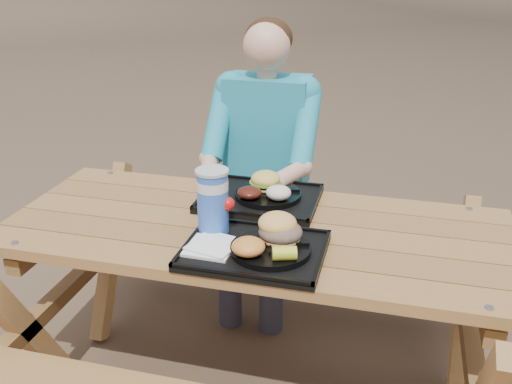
# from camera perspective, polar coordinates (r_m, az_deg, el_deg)

# --- Properties ---
(picnic_table) EXTENTS (1.80, 1.49, 0.75)m
(picnic_table) POSITION_cam_1_polar(r_m,az_deg,el_deg) (2.23, -0.00, -12.00)
(picnic_table) COLOR #999999
(picnic_table) RESTS_ON ground
(tray_near) EXTENTS (0.45, 0.35, 0.02)m
(tray_near) POSITION_cam_1_polar(r_m,az_deg,el_deg) (1.85, -0.16, -5.96)
(tray_near) COLOR black
(tray_near) RESTS_ON picnic_table
(tray_far) EXTENTS (0.45, 0.35, 0.02)m
(tray_far) POSITION_cam_1_polar(r_m,az_deg,el_deg) (2.22, 0.40, -0.74)
(tray_far) COLOR black
(tray_far) RESTS_ON picnic_table
(plate_near) EXTENTS (0.26, 0.26, 0.02)m
(plate_near) POSITION_cam_1_polar(r_m,az_deg,el_deg) (1.83, 1.48, -5.70)
(plate_near) COLOR black
(plate_near) RESTS_ON tray_near
(plate_far) EXTENTS (0.26, 0.26, 0.02)m
(plate_far) POSITION_cam_1_polar(r_m,az_deg,el_deg) (2.22, 1.22, -0.25)
(plate_far) COLOR black
(plate_far) RESTS_ON tray_far
(napkin_stack) EXTENTS (0.16, 0.16, 0.02)m
(napkin_stack) POSITION_cam_1_polar(r_m,az_deg,el_deg) (1.85, -4.57, -5.44)
(napkin_stack) COLOR white
(napkin_stack) RESTS_ON tray_near
(soda_cup) EXTENTS (0.11, 0.11, 0.21)m
(soda_cup) POSITION_cam_1_polar(r_m,az_deg,el_deg) (1.92, -4.34, -1.03)
(soda_cup) COLOR blue
(soda_cup) RESTS_ON tray_near
(condiment_bbq) EXTENTS (0.05, 0.05, 0.03)m
(condiment_bbq) POSITION_cam_1_polar(r_m,az_deg,el_deg) (1.94, 0.96, -3.71)
(condiment_bbq) COLOR black
(condiment_bbq) RESTS_ON tray_near
(condiment_mustard) EXTENTS (0.05, 0.05, 0.03)m
(condiment_mustard) POSITION_cam_1_polar(r_m,az_deg,el_deg) (1.94, 2.41, -3.75)
(condiment_mustard) COLOR yellow
(condiment_mustard) RESTS_ON tray_near
(sandwich) EXTENTS (0.13, 0.13, 0.14)m
(sandwich) POSITION_cam_1_polar(r_m,az_deg,el_deg) (1.83, 2.48, -2.86)
(sandwich) COLOR #F7B457
(sandwich) RESTS_ON plate_near
(mac_cheese) EXTENTS (0.11, 0.11, 0.05)m
(mac_cheese) POSITION_cam_1_polar(r_m,az_deg,el_deg) (1.76, -0.78, -5.49)
(mac_cheese) COLOR #E8923D
(mac_cheese) RESTS_ON plate_near
(corn_cob) EXTENTS (0.09, 0.09, 0.04)m
(corn_cob) POSITION_cam_1_polar(r_m,az_deg,el_deg) (1.74, 2.86, -6.14)
(corn_cob) COLOR yellow
(corn_cob) RESTS_ON plate_near
(cutlery_far) EXTENTS (0.07, 0.17, 0.01)m
(cutlery_far) POSITION_cam_1_polar(r_m,az_deg,el_deg) (2.27, -3.66, 0.12)
(cutlery_far) COLOR black
(cutlery_far) RESTS_ON tray_far
(burger) EXTENTS (0.12, 0.12, 0.11)m
(burger) POSITION_cam_1_polar(r_m,az_deg,el_deg) (2.23, 0.97, 1.66)
(burger) COLOR #EBC353
(burger) RESTS_ON plate_far
(baked_beans) EXTENTS (0.10, 0.10, 0.04)m
(baked_beans) POSITION_cam_1_polar(r_m,az_deg,el_deg) (2.16, -0.66, -0.06)
(baked_beans) COLOR #49160E
(baked_beans) RESTS_ON plate_far
(potato_salad) EXTENTS (0.10, 0.10, 0.05)m
(potato_salad) POSITION_cam_1_polar(r_m,az_deg,el_deg) (2.14, 2.26, -0.06)
(potato_salad) COLOR white
(potato_salad) RESTS_ON plate_far
(diner) EXTENTS (0.48, 0.84, 1.28)m
(diner) POSITION_cam_1_polar(r_m,az_deg,el_deg) (2.75, 1.03, 1.34)
(diner) COLOR teal
(diner) RESTS_ON ground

